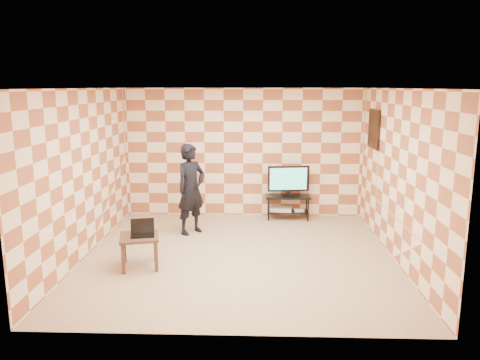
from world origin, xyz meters
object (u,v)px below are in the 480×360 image
at_px(tv_stand, 288,202).
at_px(person, 191,189).
at_px(tv, 288,179).
at_px(side_table, 139,241).

relative_size(tv_stand, person, 0.54).
xyz_separation_m(tv, side_table, (-2.44, -2.74, -0.43)).
distance_m(tv_stand, side_table, 3.68).
bearing_deg(side_table, tv, 48.28).
distance_m(tv, side_table, 3.70).
relative_size(tv, side_table, 1.24).
bearing_deg(tv_stand, side_table, -131.69).
distance_m(side_table, person, 1.87).
relative_size(side_table, person, 0.41).
bearing_deg(person, tv_stand, -18.97).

